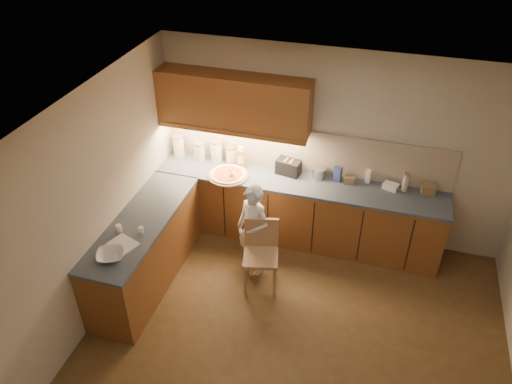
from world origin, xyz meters
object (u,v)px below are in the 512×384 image
wooden_chair (261,250)px  toaster (288,167)px  pizza_on_board (228,175)px  child (253,231)px  oil_jug (241,158)px

wooden_chair → toaster: size_ratio=2.68×
pizza_on_board → toaster: pizza_on_board is taller
child → oil_jug: child is taller
child → toaster: 1.02m
oil_jug → toaster: oil_jug is taller
pizza_on_board → wooden_chair: pizza_on_board is taller
oil_jug → wooden_chair: bearing=-61.7°
pizza_on_board → toaster: 0.79m
child → toaster: child is taller
oil_jug → toaster: bearing=0.9°
child → oil_jug: size_ratio=4.13×
pizza_on_board → toaster: size_ratio=1.58×
oil_jug → child: bearing=-64.2°
wooden_chair → oil_jug: 1.36m
pizza_on_board → wooden_chair: bearing=-50.5°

